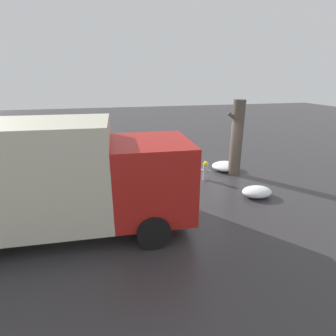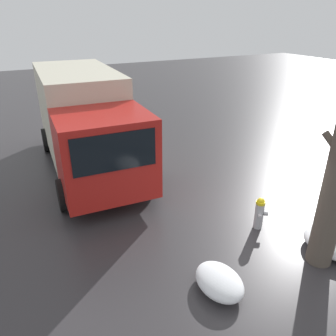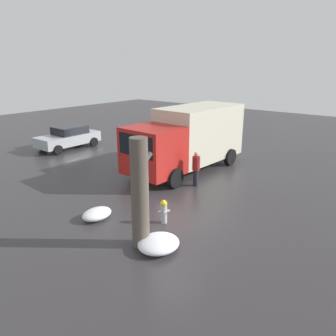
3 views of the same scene
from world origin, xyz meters
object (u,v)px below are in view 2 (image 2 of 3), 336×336
tree_trunk (334,193)px  delivery_truck (85,119)px  fire_hydrant (259,213)px  pedestrian (154,153)px

tree_trunk → delivery_truck: 7.80m
fire_hydrant → tree_trunk: tree_trunk is taller
fire_hydrant → pedestrian: bearing=141.9°
fire_hydrant → delivery_truck: delivery_truck is taller
fire_hydrant → tree_trunk: bearing=-42.5°
fire_hydrant → pedestrian: (3.74, 1.21, 0.43)m
tree_trunk → delivery_truck: tree_trunk is taller
delivery_truck → tree_trunk: bearing=117.4°
delivery_truck → pedestrian: 2.60m
fire_hydrant → delivery_truck: 6.37m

